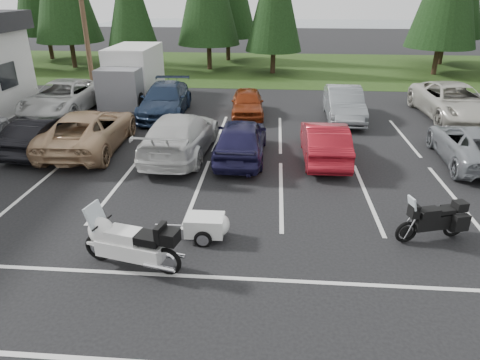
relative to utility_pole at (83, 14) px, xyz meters
The scene contains 20 objects.
ground 16.31m from the utility_pole, 50.19° to the right, with size 120.00×120.00×0.00m, color black.
grass_strip 16.31m from the utility_pole, 50.19° to the left, with size 80.00×16.00×0.01m, color #1D3310.
lake_water 45.47m from the utility_pole, 71.97° to the left, with size 70.00×50.00×0.02m, color slate.
utility_pole is the anchor object (origin of this frame).
box_truck 3.85m from the utility_pole, 14.04° to the left, with size 2.40×5.60×2.90m, color silver, non-canonical shape.
stall_markings 14.90m from the utility_pole, 45.00° to the right, with size 32.00×16.00×0.01m, color silver.
car_near_1 8.91m from the utility_pole, 81.77° to the right, with size 1.48×4.25×1.40m, color black.
car_near_2 8.93m from the utility_pole, 69.25° to the right, with size 2.62×5.69×1.58m, color tan.
car_near_3 10.98m from the utility_pole, 49.85° to the right, with size 2.26×5.56×1.61m, color silver.
car_near_4 12.70m from the utility_pole, 41.98° to the right, with size 1.84×4.58×1.56m, color #1A173A.
car_near_5 15.02m from the utility_pole, 33.26° to the right, with size 1.53×4.38×1.44m, color maroon.
car_near_6 19.63m from the utility_pole, 24.00° to the right, with size 2.30×5.00×1.39m, color gray.
car_far_0 4.63m from the utility_pole, 105.27° to the right, with size 2.68×5.81×1.61m, color silver.
car_far_1 6.55m from the utility_pole, 26.89° to the right, with size 2.18×5.36×1.56m, color #19273F.
car_far_2 9.94m from the utility_pole, 13.55° to the right, with size 1.57×3.91×1.33m, color maroon.
car_far_3 14.36m from the utility_pole, 10.17° to the right, with size 1.65×4.72×1.55m, color slate.
car_far_4 19.47m from the utility_pole, ahead, with size 2.76×5.98×1.66m, color beige.
touring_motorcycle 17.23m from the utility_pole, 65.34° to the right, with size 2.78×0.85×1.54m, color white, non-canonical shape.
cargo_trailer 16.85m from the utility_pole, 58.52° to the right, with size 1.44×0.81×0.67m, color silver, non-canonical shape.
adventure_motorcycle 20.05m from the utility_pole, 43.21° to the right, with size 2.18×0.76×1.33m, color black, non-canonical shape.
Camera 1 is at (0.17, -11.34, 6.04)m, focal length 32.00 mm.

